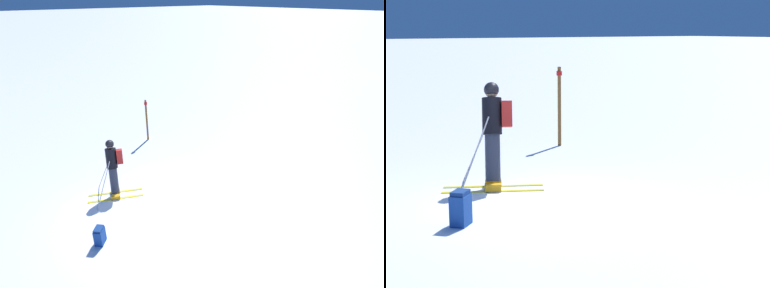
% 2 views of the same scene
% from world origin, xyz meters
% --- Properties ---
extents(ground_plane, '(300.00, 300.00, 0.00)m').
position_xyz_m(ground_plane, '(0.00, 0.00, 0.00)').
color(ground_plane, white).
extents(skier, '(1.43, 1.74, 1.84)m').
position_xyz_m(skier, '(-1.29, 0.14, 1.02)').
color(skier, yellow).
rests_on(skier, ground).
extents(spare_backpack, '(0.36, 0.37, 0.50)m').
position_xyz_m(spare_backpack, '(0.50, -1.31, 0.24)').
color(spare_backpack, '#194293').
rests_on(spare_backpack, ground).
extents(trail_marker, '(0.13, 0.13, 1.85)m').
position_xyz_m(trail_marker, '(-3.93, 3.17, 1.02)').
color(trail_marker, brown).
rests_on(trail_marker, ground).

